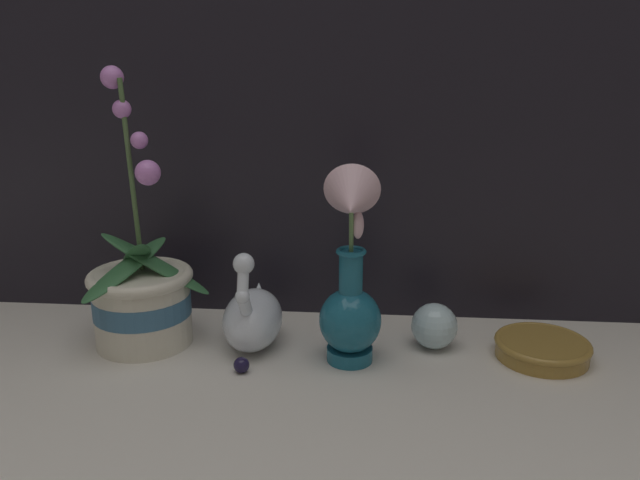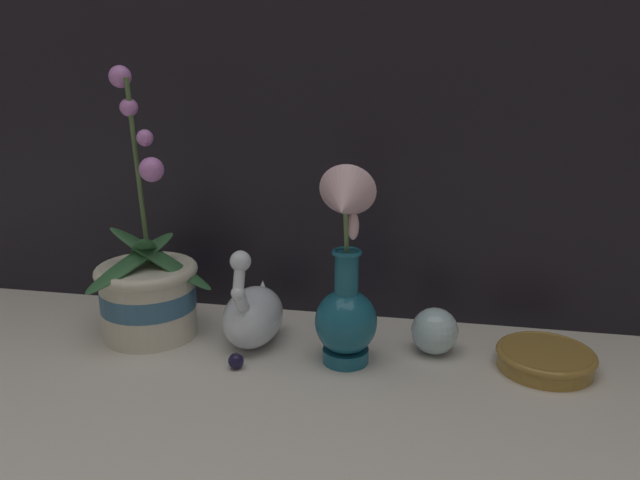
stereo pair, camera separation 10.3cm
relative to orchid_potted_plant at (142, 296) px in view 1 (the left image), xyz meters
The scene contains 7 objects.
ground_plane 0.36m from the orchid_potted_plant, 18.20° to the right, with size 2.80×2.80×0.00m, color beige.
orchid_potted_plant is the anchor object (origin of this frame).
swan_figurine 0.19m from the orchid_potted_plant, ahead, with size 0.10×0.18×0.18m.
blue_vase 0.36m from the orchid_potted_plant, ahead, with size 0.10×0.12×0.33m.
glass_sphere 0.50m from the orchid_potted_plant, ahead, with size 0.08×0.08×0.08m.
amber_dish 0.67m from the orchid_potted_plant, ahead, with size 0.15×0.15×0.03m.
glass_bauble 0.22m from the orchid_potted_plant, 26.35° to the right, with size 0.03×0.03×0.03m.
Camera 1 is at (0.05, -0.85, 0.48)m, focal length 35.00 mm.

